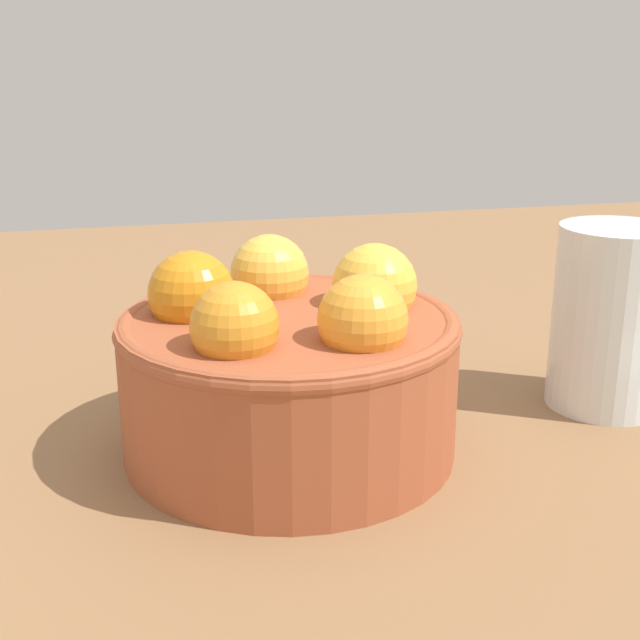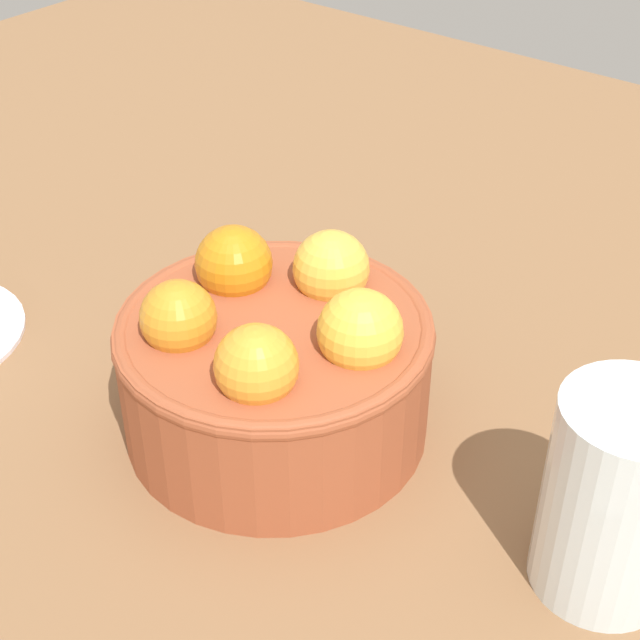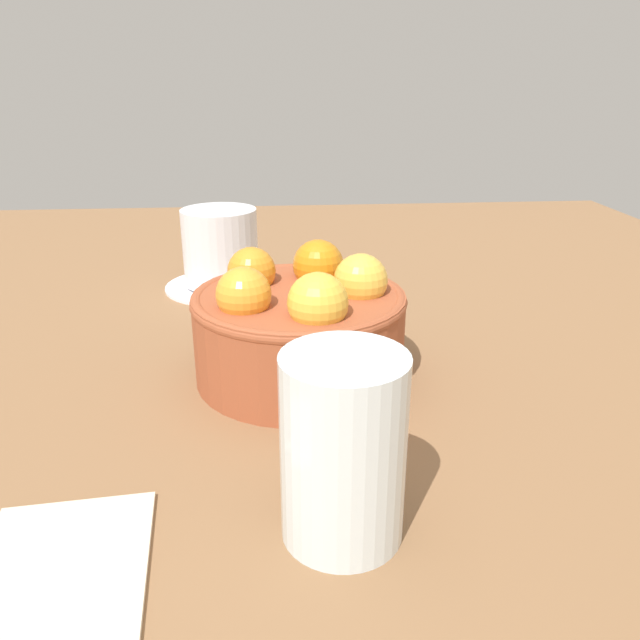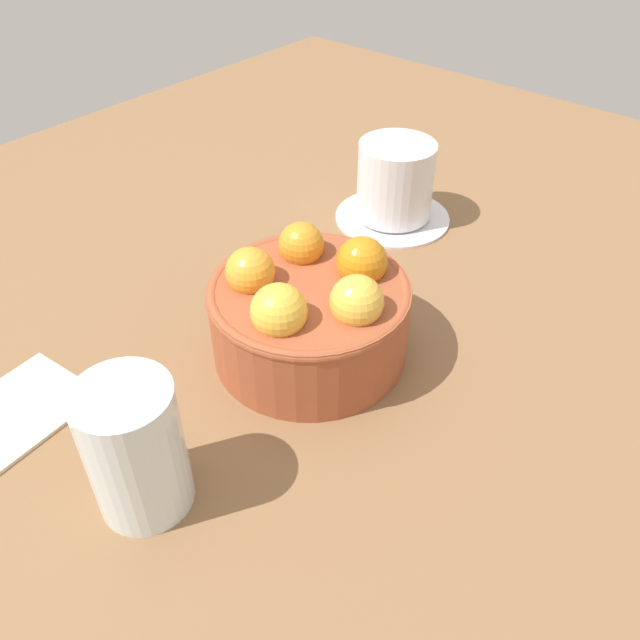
{
  "view_description": "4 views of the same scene",
  "coord_description": "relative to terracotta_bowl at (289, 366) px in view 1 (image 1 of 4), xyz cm",
  "views": [
    {
      "loc": [
        -7.63,
        -36.68,
        18.6
      ],
      "look_at": [
        1.98,
        1.9,
        5.83
      ],
      "focal_mm": 47.56,
      "sensor_mm": 36.0,
      "label": 1
    },
    {
      "loc": [
        25.88,
        -28.91,
        34.45
      ],
      "look_at": [
        0.83,
        2.63,
        5.8
      ],
      "focal_mm": 54.22,
      "sensor_mm": 36.0,
      "label": 2
    },
    {
      "loc": [
        43.31,
        -2.04,
        21.93
      ],
      "look_at": [
        1.63,
        1.44,
        5.24
      ],
      "focal_mm": 34.83,
      "sensor_mm": 36.0,
      "label": 3
    },
    {
      "loc": [
        29.86,
        26.57,
        36.62
      ],
      "look_at": [
        1.58,
        2.43,
        5.72
      ],
      "focal_mm": 36.31,
      "sensor_mm": 36.0,
      "label": 4
    }
  ],
  "objects": [
    {
      "name": "ground_plane",
      "position": [
        -0.02,
        -0.03,
        -6.2
      ],
      "size": [
        133.51,
        115.01,
        3.8
      ],
      "primitive_type": "cube",
      "color": "brown"
    },
    {
      "name": "terracotta_bowl",
      "position": [
        0.0,
        0.0,
        0.0
      ],
      "size": [
        16.06,
        16.06,
        9.71
      ],
      "color": "#9E4C2D",
      "rests_on": "ground_plane"
    },
    {
      "name": "water_glass",
      "position": [
        17.79,
        1.19,
        0.64
      ],
      "size": [
        6.2,
        6.2,
        9.88
      ],
      "primitive_type": "cylinder",
      "color": "silver",
      "rests_on": "ground_plane"
    }
  ]
}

